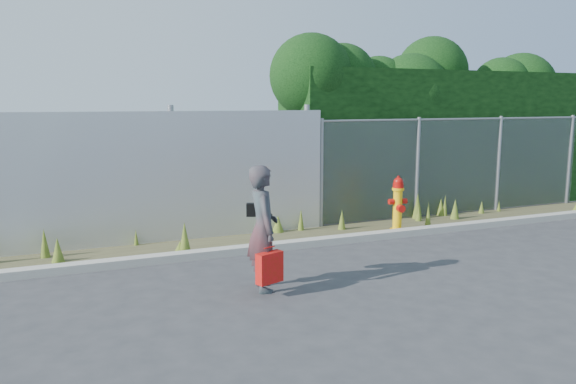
% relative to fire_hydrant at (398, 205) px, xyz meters
% --- Properties ---
extents(ground, '(80.00, 80.00, 0.00)m').
position_rel_fire_hydrant_xyz_m(ground, '(-2.18, -2.13, -0.50)').
color(ground, '#353437').
rests_on(ground, ground).
extents(curb, '(16.00, 0.22, 0.12)m').
position_rel_fire_hydrant_xyz_m(curb, '(-2.18, -0.33, -0.44)').
color(curb, '#A7A397').
rests_on(curb, ground).
extents(weed_strip, '(16.00, 1.26, 0.53)m').
position_rel_fire_hydrant_xyz_m(weed_strip, '(-2.23, 0.33, -0.39)').
color(weed_strip, '#4A452A').
rests_on(weed_strip, ground).
extents(corrugated_fence, '(8.50, 0.21, 2.30)m').
position_rel_fire_hydrant_xyz_m(corrugated_fence, '(-5.42, 0.87, 0.60)').
color(corrugated_fence, '#B9BCC0').
rests_on(corrugated_fence, ground).
extents(chainlink_fence, '(6.50, 0.07, 2.05)m').
position_rel_fire_hydrant_xyz_m(chainlink_fence, '(2.07, 0.87, 0.53)').
color(chainlink_fence, gray).
rests_on(chainlink_fence, ground).
extents(hedge, '(7.76, 1.95, 3.80)m').
position_rel_fire_hydrant_xyz_m(hedge, '(2.18, 1.91, 1.55)').
color(hedge, black).
rests_on(hedge, ground).
extents(fire_hydrant, '(0.34, 0.31, 1.03)m').
position_rel_fire_hydrant_xyz_m(fire_hydrant, '(0.00, 0.00, 0.00)').
color(fire_hydrant, yellow).
rests_on(fire_hydrant, ground).
extents(woman, '(0.46, 0.63, 1.59)m').
position_rel_fire_hydrant_xyz_m(woman, '(-3.37, -2.04, 0.29)').
color(woman, '#0E5458').
rests_on(woman, ground).
extents(red_tote_bag, '(0.34, 0.13, 0.45)m').
position_rel_fire_hydrant_xyz_m(red_tote_bag, '(-3.38, -2.31, -0.14)').
color(red_tote_bag, '#AA1909').
extents(black_shoulder_bag, '(0.23, 0.09, 0.17)m').
position_rel_fire_hydrant_xyz_m(black_shoulder_bag, '(-3.38, -1.80, 0.49)').
color(black_shoulder_bag, black).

